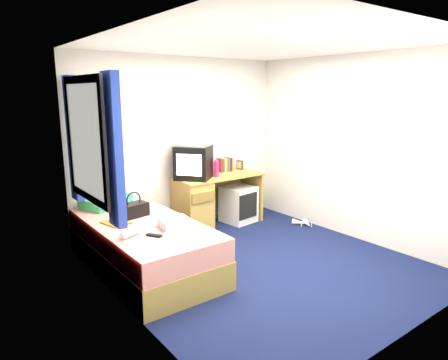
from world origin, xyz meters
TOP-DOWN VIEW (x-y plane):
  - ground at (0.00, 0.00)m, footprint 3.40×3.40m
  - room_shell at (0.00, 0.00)m, footprint 3.40×3.40m
  - bed at (-1.10, 0.70)m, footprint 1.01×2.00m
  - pillow at (-1.18, 1.54)m, footprint 0.67×0.56m
  - desk at (0.17, 1.44)m, footprint 1.30×0.55m
  - storage_cube at (0.78, 1.37)m, footprint 0.48×0.48m
  - crt_tv at (0.04, 1.44)m, footprint 0.62×0.62m
  - vcr at (0.04, 1.44)m, footprint 0.50×0.53m
  - book_row at (0.70, 1.60)m, footprint 0.24×0.13m
  - picture_frame at (0.97, 1.58)m, footprint 0.04×0.12m
  - pink_water_bottle at (0.36, 1.34)m, footprint 0.08×0.08m
  - aerosol_can at (0.28, 1.42)m, footprint 0.05×0.05m
  - handbag at (-1.08, 0.95)m, footprint 0.33×0.22m
  - towel at (-0.91, 0.35)m, footprint 0.32×0.28m
  - magazine at (-1.35, 0.84)m, footprint 0.27×0.32m
  - water_bottle at (-1.40, 0.36)m, footprint 0.21×0.13m
  - colour_swatch_fan at (-1.00, 0.19)m, footprint 0.23×0.12m
  - remote_control at (-1.20, 0.24)m, footprint 0.12×0.16m
  - window_assembly at (-1.55, 0.90)m, footprint 0.11×1.42m
  - white_heels at (1.41, 0.62)m, footprint 0.23×0.34m

SIDE VIEW (x-z plane):
  - ground at x=0.00m, z-range 0.00..0.00m
  - white_heels at x=1.41m, z-range -0.01..0.09m
  - bed at x=-1.10m, z-range 0.00..0.54m
  - storage_cube at x=0.78m, z-range 0.00..0.54m
  - desk at x=0.17m, z-range 0.03..0.78m
  - colour_swatch_fan at x=-1.00m, z-range 0.54..0.55m
  - magazine at x=-1.35m, z-range 0.54..0.55m
  - remote_control at x=-1.20m, z-range 0.54..0.56m
  - water_bottle at x=-1.40m, z-range 0.54..0.61m
  - towel at x=-0.91m, z-range 0.54..0.64m
  - pillow at x=-1.18m, z-range 0.54..0.66m
  - handbag at x=-1.08m, z-range 0.48..0.77m
  - picture_frame at x=0.97m, z-range 0.75..0.89m
  - aerosol_can at x=0.28m, z-range 0.75..0.91m
  - book_row at x=0.70m, z-range 0.75..0.95m
  - pink_water_bottle at x=0.36m, z-range 0.75..0.97m
  - crt_tv at x=0.04m, z-range 0.75..1.20m
  - vcr at x=0.04m, z-range 1.20..1.29m
  - window_assembly at x=-1.55m, z-range 0.72..2.12m
  - room_shell at x=0.00m, z-range -0.25..3.15m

